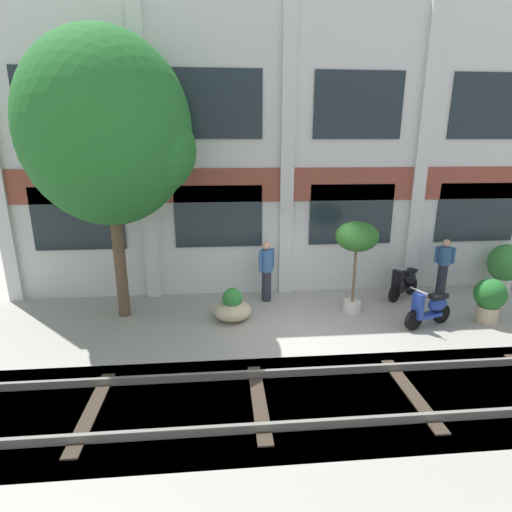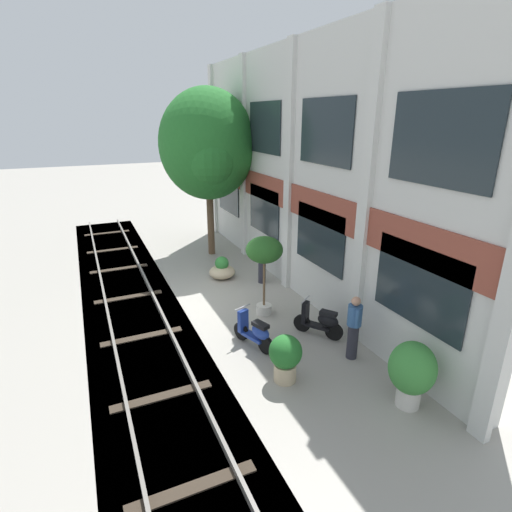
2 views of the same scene
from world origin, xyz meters
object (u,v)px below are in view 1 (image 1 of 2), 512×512
potted_plant_stone_basin (505,265)px  resident_watching_tracks (444,265)px  resident_by_doorway (267,270)px  potted_plant_glazed_jar (490,298)px  scooter_near_curb (405,282)px  potted_plant_terracotta_small (357,241)px  broadleaf_tree (107,135)px  potted_plant_wide_bowl (233,308)px  scooter_second_parked (431,309)px

potted_plant_stone_basin → resident_watching_tracks: bearing=180.0°
resident_by_doorway → resident_watching_tracks: bearing=55.3°
potted_plant_glazed_jar → scooter_near_curb: bearing=126.4°
potted_plant_terracotta_small → resident_by_doorway: (-2.13, 0.92, -0.97)m
broadleaf_tree → potted_plant_glazed_jar: (8.86, -1.20, -3.75)m
broadleaf_tree → potted_plant_terracotta_small: bearing=-2.8°
potted_plant_wide_bowl → scooter_near_curb: 4.98m
broadleaf_tree → potted_plant_stone_basin: size_ratio=4.62×
scooter_near_curb → resident_by_doorway: bearing=-37.3°
potted_plant_terracotta_small → resident_watching_tracks: 3.25m
potted_plant_glazed_jar → scooter_near_curb: (-1.28, 1.73, -0.19)m
potted_plant_glazed_jar → scooter_near_curb: potted_plant_glazed_jar is taller
resident_by_doorway → resident_watching_tracks: 5.06m
broadleaf_tree → potted_plant_stone_basin: broadleaf_tree is taller
resident_by_doorway → potted_plant_wide_bowl: bearing=-75.7°
potted_plant_wide_bowl → potted_plant_terracotta_small: (3.09, 0.21, 1.56)m
broadleaf_tree → potted_plant_wide_bowl: (2.71, -0.49, -4.07)m
potted_plant_terracotta_small → scooter_near_curb: (1.77, 0.81, -1.43)m
scooter_near_curb → resident_watching_tracks: size_ratio=0.73×
potted_plant_terracotta_small → potted_plant_glazed_jar: potted_plant_terracotta_small is taller
potted_plant_stone_basin → resident_by_doorway: bearing=-179.6°
potted_plant_terracotta_small → potted_plant_wide_bowl: bearing=-176.1°
potted_plant_glazed_jar → resident_watching_tracks: (-0.12, 1.89, 0.24)m
broadleaf_tree → potted_plant_glazed_jar: size_ratio=5.99×
scooter_second_parked → resident_watching_tracks: (1.36, 1.96, 0.43)m
potted_plant_wide_bowl → resident_by_doorway: (0.97, 1.14, 0.59)m
scooter_near_curb → resident_watching_tracks: resident_watching_tracks is taller
potted_plant_terracotta_small → scooter_near_curb: bearing=24.6°
potted_plant_terracotta_small → resident_by_doorway: potted_plant_terracotta_small is taller
potted_plant_glazed_jar → potted_plant_stone_basin: size_ratio=0.77×
resident_by_doorway → resident_watching_tracks: (5.06, 0.05, -0.03)m
potted_plant_wide_bowl → resident_by_doorway: size_ratio=0.56×
broadleaf_tree → potted_plant_stone_basin: 11.19m
broadleaf_tree → potted_plant_terracotta_small: (5.81, -0.28, -2.50)m
potted_plant_terracotta_small → scooter_near_curb: 2.42m
scooter_near_curb → potted_plant_wide_bowl: bearing=-23.8°
potted_plant_stone_basin → resident_watching_tracks: 1.85m
broadleaf_tree → potted_plant_wide_bowl: bearing=-10.3°
potted_plant_stone_basin → scooter_second_parked: size_ratio=1.07×
potted_plant_wide_bowl → potted_plant_terracotta_small: 3.47m
potted_plant_glazed_jar → resident_watching_tracks: resident_watching_tracks is taller
potted_plant_terracotta_small → scooter_second_parked: potted_plant_terracotta_small is taller
broadleaf_tree → potted_plant_glazed_jar: broadleaf_tree is taller
potted_plant_wide_bowl → resident_by_doorway: bearing=49.5°
potted_plant_glazed_jar → scooter_second_parked: 1.50m
potted_plant_wide_bowl → potted_plant_glazed_jar: (6.15, -0.71, 0.32)m
scooter_second_parked → resident_by_doorway: size_ratio=0.80×
potted_plant_stone_basin → scooter_second_parked: (-3.22, -1.96, -0.38)m
potted_plant_wide_bowl → potted_plant_terracotta_small: bearing=3.9°
potted_plant_wide_bowl → broadleaf_tree: bearing=169.7°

